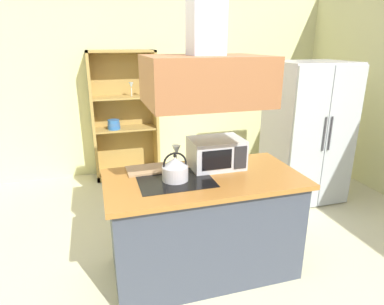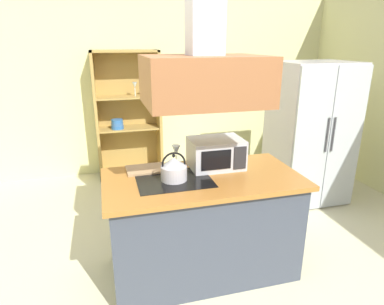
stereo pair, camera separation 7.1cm
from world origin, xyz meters
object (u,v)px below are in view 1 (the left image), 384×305
Objects in this scene: kettle at (175,169)px; cutting_board at (147,170)px; microwave at (216,153)px; wine_glass_on_counter at (176,151)px; refrigerator at (307,133)px; dish_cabinet at (125,122)px.

kettle reaches higher than cutting_board.
microwave is (0.42, 0.19, 0.03)m from kettle.
wine_glass_on_counter is at bearing -1.26° from cutting_board.
refrigerator is at bearing 20.11° from cutting_board.
cutting_board is 0.63m from microwave.
microwave is (-1.54, -0.87, 0.16)m from refrigerator.
kettle is 0.29m from wine_glass_on_counter.
kettle is (0.16, -2.49, 0.18)m from dish_cabinet.
microwave is (0.61, -0.08, 0.12)m from cutting_board.
cutting_board is at bearing 172.12° from microwave.
cutting_board is (-2.15, -0.79, 0.04)m from refrigerator.
kettle is 1.14× the size of wine_glass_on_counter.
refrigerator is 5.12× the size of cutting_board.
dish_cabinet is 7.86× the size of kettle.
dish_cabinet reaches higher than wine_glass_on_counter.
dish_cabinet reaches higher than refrigerator.
dish_cabinet is 2.38m from microwave.
kettle is at bearing -106.20° from wine_glass_on_counter.
refrigerator is 3.79× the size of microwave.
refrigerator is 1.78m from microwave.
dish_cabinet is at bearing 89.37° from cutting_board.
wine_glass_on_counter is at bearing -83.76° from dish_cabinet.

